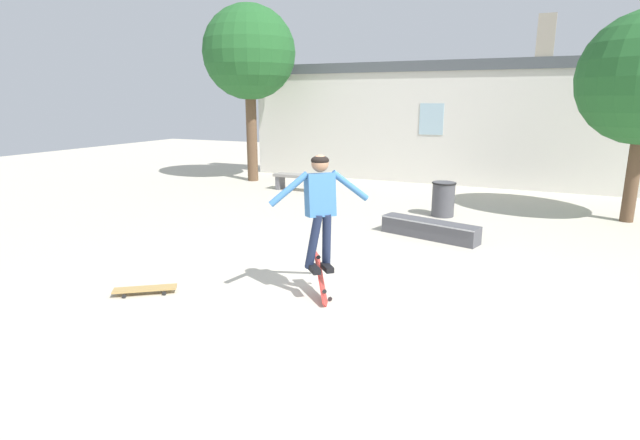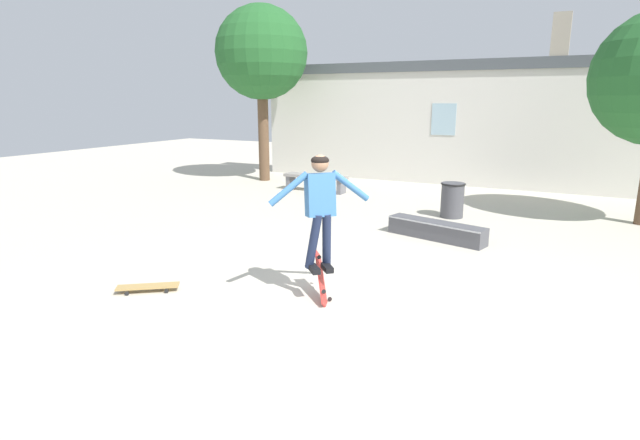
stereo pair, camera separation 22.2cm
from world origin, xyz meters
TOP-DOWN VIEW (x-y plane):
  - ground_plane at (0.00, 0.00)m, footprint 40.00×40.00m
  - building_backdrop at (0.02, 9.59)m, footprint 14.68×0.52m
  - tree_left at (-6.23, 7.72)m, footprint 2.75×2.75m
  - park_bench at (-3.91, 6.71)m, footprint 1.85×0.47m
  - skate_ledge at (0.28, 3.39)m, footprint 1.87×0.84m
  - trash_bin at (0.14, 5.27)m, footprint 0.52×0.52m
  - skater at (-0.35, -0.06)m, footprint 0.99×0.93m
  - skateboard_flipping at (-0.37, 0.01)m, footprint 0.42×0.70m
  - skateboard_resting at (-2.51, -0.88)m, footprint 0.76×0.63m

SIDE VIEW (x-z plane):
  - ground_plane at x=0.00m, z-range 0.00..0.00m
  - skateboard_resting at x=-2.51m, z-range 0.03..0.11m
  - skate_ledge at x=0.28m, z-range 0.00..0.33m
  - skateboard_flipping at x=-0.37m, z-range -0.08..0.56m
  - park_bench at x=-3.91m, z-range 0.11..0.57m
  - trash_bin at x=0.14m, z-range 0.02..0.77m
  - skater at x=-0.35m, z-range 0.53..1.99m
  - building_backdrop at x=0.02m, z-range -0.47..4.17m
  - tree_left at x=-6.23m, z-range 1.19..6.40m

